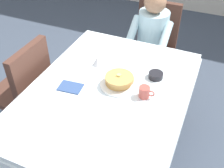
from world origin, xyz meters
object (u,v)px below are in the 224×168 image
(cup_coffee, at_px, (144,92))
(bowl_butter, at_px, (156,75))
(chair_left_side, at_px, (25,86))
(breakfast_stack, at_px, (119,80))
(plate_breakfast, at_px, (119,84))
(diner_person, at_px, (151,36))
(dining_table_main, at_px, (107,100))
(knife_right_of_plate, at_px, (142,93))
(spoon_near_edge, at_px, (98,110))
(chair_diner, at_px, (154,41))
(syrup_pitcher, at_px, (97,61))
(fork_left_of_plate, at_px, (94,80))

(cup_coffee, xyz_separation_m, bowl_butter, (0.01, 0.24, -0.02))
(chair_left_side, bearing_deg, breakfast_stack, -83.70)
(plate_breakfast, relative_size, cup_coffee, 2.48)
(diner_person, bearing_deg, dining_table_main, 88.34)
(knife_right_of_plate, xyz_separation_m, spoon_near_edge, (-0.22, -0.27, 0.00))
(dining_table_main, bearing_deg, spoon_near_edge, -83.61)
(chair_diner, relative_size, knife_right_of_plate, 4.65)
(cup_coffee, bearing_deg, syrup_pitcher, 155.06)
(cup_coffee, bearing_deg, breakfast_stack, 166.93)
(diner_person, xyz_separation_m, breakfast_stack, (0.03, -0.92, 0.13))
(syrup_pitcher, bearing_deg, chair_left_side, -155.36)
(fork_left_of_plate, bearing_deg, knife_right_of_plate, -87.55)
(chair_diner, height_order, bowl_butter, chair_diner)
(chair_diner, xyz_separation_m, knife_right_of_plate, (0.21, -1.10, 0.21))
(diner_person, relative_size, knife_right_of_plate, 5.60)
(dining_table_main, relative_size, spoon_near_edge, 10.16)
(breakfast_stack, relative_size, bowl_butter, 1.98)
(syrup_pitcher, bearing_deg, dining_table_main, -52.13)
(dining_table_main, height_order, fork_left_of_plate, fork_left_of_plate)
(diner_person, bearing_deg, plate_breakfast, 91.54)
(syrup_pitcher, height_order, fork_left_of_plate, syrup_pitcher)
(chair_diner, relative_size, syrup_pitcher, 11.62)
(breakfast_stack, height_order, spoon_near_edge, breakfast_stack)
(chair_left_side, xyz_separation_m, fork_left_of_plate, (0.63, 0.07, 0.21))
(dining_table_main, height_order, bowl_butter, bowl_butter)
(chair_diner, bearing_deg, chair_left_side, 55.64)
(diner_person, xyz_separation_m, cup_coffee, (0.24, -0.97, 0.11))
(diner_person, relative_size, bowl_butter, 10.18)
(breakfast_stack, distance_m, bowl_butter, 0.29)
(spoon_near_edge, bearing_deg, fork_left_of_plate, 117.89)
(cup_coffee, distance_m, fork_left_of_plate, 0.40)
(chair_diner, distance_m, fork_left_of_plate, 1.13)
(spoon_near_edge, bearing_deg, breakfast_stack, 81.26)
(chair_diner, bearing_deg, knife_right_of_plate, 101.06)
(bowl_butter, bearing_deg, chair_diner, 105.65)
(bowl_butter, bearing_deg, diner_person, 108.78)
(cup_coffee, bearing_deg, bowl_butter, 87.05)
(chair_left_side, bearing_deg, plate_breakfast, -83.70)
(syrup_pitcher, relative_size, spoon_near_edge, 0.53)
(diner_person, distance_m, cup_coffee, 1.01)
(fork_left_of_plate, bearing_deg, bowl_butter, -60.27)
(chair_left_side, relative_size, bowl_butter, 8.45)
(dining_table_main, relative_size, knife_right_of_plate, 7.62)
(breakfast_stack, bearing_deg, chair_left_side, -173.70)
(chair_left_side, relative_size, plate_breakfast, 3.32)
(chair_diner, relative_size, diner_person, 0.83)
(cup_coffee, bearing_deg, chair_diner, 101.82)
(dining_table_main, height_order, syrup_pitcher, syrup_pitcher)
(cup_coffee, relative_size, syrup_pitcher, 1.41)
(chair_left_side, relative_size, knife_right_of_plate, 4.65)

